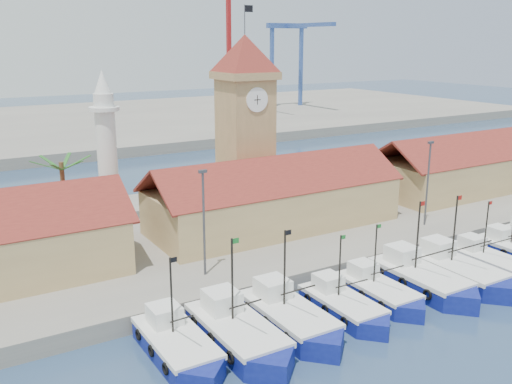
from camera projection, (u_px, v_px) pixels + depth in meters
ground at (412, 313)px, 44.38m from camera, size 400.00×400.00×0.00m
quay at (254, 222)px, 64.07m from camera, size 140.00×32.00×1.50m
terminal at (69, 125)px, 135.26m from camera, size 240.00×80.00×2.00m
boat_0 at (179, 348)px, 37.92m from camera, size 3.51×9.62×7.28m
boat_1 at (240, 336)px, 39.28m from camera, size 3.91×10.71×8.10m
boat_2 at (291, 320)px, 41.64m from camera, size 3.79×10.37×7.85m
boat_3 at (345, 308)px, 43.76m from camera, size 3.23×8.84×6.69m
boat_4 at (380, 293)px, 46.25m from camera, size 3.24×8.87×6.71m
boat_5 at (423, 281)px, 48.26m from camera, size 3.88×10.63×8.04m
boat_6 at (460, 273)px, 49.94m from camera, size 3.89×10.66×8.07m
boat_7 at (490, 263)px, 52.55m from camera, size 3.27×8.95×6.77m
hall_center at (274, 203)px, 59.92m from camera, size 27.04×10.13×7.61m
hall_right at (476, 169)px, 75.83m from camera, size 31.20×10.13×7.61m
clock_tower at (245, 121)px, 62.83m from camera, size 5.80×5.80×22.70m
minaret at (107, 151)px, 57.61m from camera, size 3.00×3.00×16.30m
palm_tree at (64, 195)px, 54.37m from camera, size 5.60×5.03×8.39m
lamp_posts at (325, 197)px, 52.90m from camera, size 80.70×0.25×9.03m
crane_red_right at (231, 9)px, 143.31m from camera, size 1.00×32.32×47.16m
gantry at (294, 42)px, 158.39m from camera, size 13.00×22.00×23.20m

